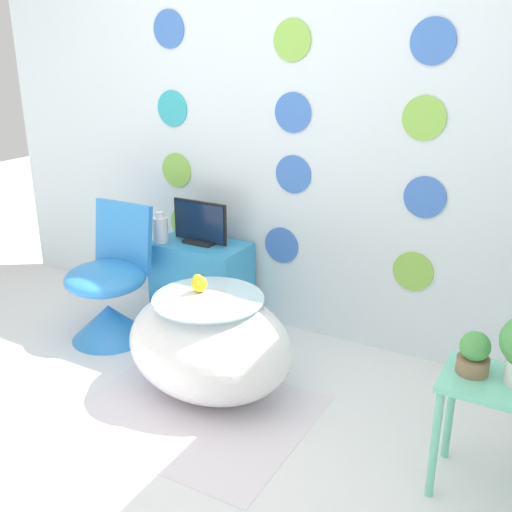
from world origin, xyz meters
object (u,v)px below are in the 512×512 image
(chair, at_px, (109,297))
(vase, at_px, (160,229))
(potted_plant_left, at_px, (474,354))
(bathtub, at_px, (210,344))
(tv, at_px, (200,225))

(chair, height_order, vase, chair)
(chair, relative_size, potted_plant_left, 4.69)
(bathtub, distance_m, vase, 0.97)
(chair, xyz_separation_m, tv, (0.36, 0.45, 0.38))
(chair, height_order, potted_plant_left, chair)
(bathtub, height_order, potted_plant_left, potted_plant_left)
(bathtub, relative_size, chair, 1.08)
(bathtub, relative_size, tv, 2.33)
(vase, height_order, potted_plant_left, vase)
(tv, bearing_deg, bathtub, -53.08)
(chair, xyz_separation_m, vase, (0.13, 0.35, 0.35))
(bathtub, distance_m, tv, 0.91)
(bathtub, xyz_separation_m, vase, (-0.72, 0.56, 0.33))
(tv, relative_size, vase, 1.97)
(tv, bearing_deg, chair, -128.53)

